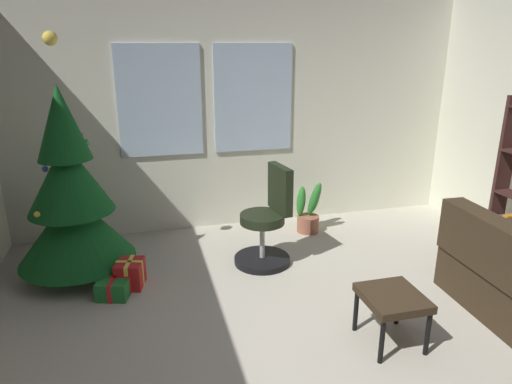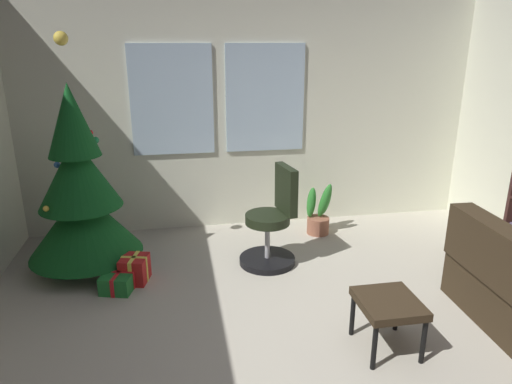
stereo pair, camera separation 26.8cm
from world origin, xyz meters
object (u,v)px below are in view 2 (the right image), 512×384
at_px(gift_box_red, 135,269).
at_px(potted_plant, 319,214).
at_px(footstool, 388,307).
at_px(holiday_tree, 81,196).
at_px(gift_box_green, 120,280).
at_px(office_chair, 273,226).

xyz_separation_m(gift_box_red, potted_plant, (2.03, 0.81, 0.11)).
distance_m(footstool, potted_plant, 2.15).
xyz_separation_m(holiday_tree, gift_box_red, (0.47, -0.35, -0.63)).
height_order(footstool, holiday_tree, holiday_tree).
bearing_deg(holiday_tree, footstool, -35.89).
height_order(gift_box_green, office_chair, office_chair).
height_order(gift_box_red, potted_plant, potted_plant).
distance_m(holiday_tree, office_chair, 1.85).
bearing_deg(footstool, potted_plant, 85.35).
distance_m(gift_box_red, office_chair, 1.37).
distance_m(holiday_tree, gift_box_green, 0.88).
distance_m(footstool, holiday_tree, 2.89).
distance_m(office_chair, potted_plant, 0.96).
relative_size(footstool, holiday_tree, 0.21).
bearing_deg(gift_box_green, footstool, -31.74).
bearing_deg(potted_plant, footstool, -94.65).
relative_size(footstool, gift_box_green, 1.12).
height_order(footstool, office_chair, office_chair).
relative_size(holiday_tree, potted_plant, 3.53).
relative_size(gift_box_green, potted_plant, 0.65).
bearing_deg(gift_box_green, potted_plant, 22.87).
xyz_separation_m(gift_box_green, office_chair, (1.46, 0.26, 0.31)).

